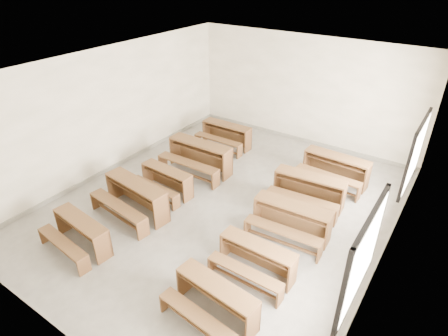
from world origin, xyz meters
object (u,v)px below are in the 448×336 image
Objects in this scene: desk_set_3 at (199,155)px; desk_set_6 at (256,257)px; desk_set_1 at (135,195)px; desk_set_8 at (309,188)px; desk_set_7 at (291,218)px; desk_set_0 at (80,231)px; desk_set_9 at (335,167)px; desk_set_4 at (226,134)px; desk_set_5 at (215,299)px; desk_set_2 at (166,179)px.

desk_set_6 is at bearing -38.38° from desk_set_3.
desk_set_1 is 3.94m from desk_set_8.
desk_set_6 is at bearing 4.53° from desk_set_1.
desk_set_8 reaches higher than desk_set_7.
desk_set_9 is at bearing 63.23° from desk_set_0.
desk_set_4 reaches higher than desk_set_5.
desk_set_4 is 0.92× the size of desk_set_8.
desk_set_1 is 3.95m from desk_set_4.
desk_set_7 is (0.11, 2.54, 0.04)m from desk_set_5.
desk_set_2 is 2.95m from desk_set_4.
desk_set_2 is 0.85× the size of desk_set_8.
desk_set_3 is at bearing -153.47° from desk_set_9.
desk_set_1 is (0.06, 1.42, 0.07)m from desk_set_0.
desk_set_2 is 0.79× the size of desk_set_3.
desk_set_4 is (-0.22, 3.94, -0.04)m from desk_set_1.
desk_set_5 is (3.16, 0.13, 0.01)m from desk_set_0.
desk_set_9 is (0.03, 2.51, 0.01)m from desk_set_7.
desk_set_0 is 6.14m from desk_set_9.
desk_set_1 reaches higher than desk_set_0.
desk_set_0 is 0.96× the size of desk_set_4.
desk_set_5 is (3.09, -2.29, 0.02)m from desk_set_2.
desk_set_3 is at bearing 142.61° from desk_set_6.
desk_set_7 is (3.20, 0.25, 0.05)m from desk_set_2.
desk_set_0 is 4.22m from desk_set_7.
desk_set_2 is at bearing -158.70° from desk_set_8.
desk_set_9 is at bearing 43.16° from desk_set_2.
desk_set_1 is at bearing -145.57° from desk_set_8.
desk_set_9 reaches higher than desk_set_7.
desk_set_9 is at bearing 55.74° from desk_set_1.
desk_set_3 is at bearing 92.15° from desk_set_2.
desk_set_7 is at bearing 27.72° from desk_set_1.
desk_set_7 is (3.19, -1.07, -0.05)m from desk_set_3.
desk_set_5 is 1.06× the size of desk_set_6.
desk_set_5 is 0.93× the size of desk_set_7.
desk_set_1 is at bearing -87.93° from desk_set_2.
desk_set_5 is at bearing -50.31° from desk_set_3.
desk_set_3 reaches higher than desk_set_8.
desk_set_1 reaches higher than desk_set_7.
desk_set_1 reaches higher than desk_set_6.
desk_set_4 is at bearing 151.43° from desk_set_8.
desk_set_3 reaches higher than desk_set_5.
desk_set_1 is 3.36m from desk_set_5.
desk_set_4 is at bearing 97.40° from desk_set_0.
desk_set_2 is 1.00× the size of desk_set_6.
desk_set_5 is 5.05m from desk_set_9.
desk_set_0 is at bearing -120.07° from desk_set_9.
desk_set_2 is 3.39m from desk_set_8.
desk_set_3 is (0.01, 1.31, 0.10)m from desk_set_2.
desk_set_7 is (0.04, 1.36, 0.04)m from desk_set_6.
desk_set_7 reaches higher than desk_set_6.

